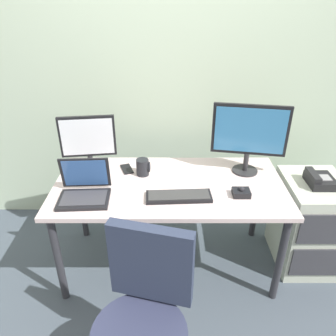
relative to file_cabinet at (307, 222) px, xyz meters
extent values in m
plane|color=#434C57|center=(-1.03, -0.05, -0.34)|extent=(8.00, 8.00, 0.00)
cube|color=#B6CBAE|center=(-1.03, 0.69, 1.06)|extent=(6.00, 0.10, 2.80)
cube|color=beige|center=(-1.03, -0.05, 0.35)|extent=(1.55, 0.77, 0.03)
cylinder|color=#2D2D33|center=(-1.74, -0.37, 0.00)|extent=(0.05, 0.05, 0.68)
cylinder|color=#2D2D33|center=(-0.32, -0.37, 0.00)|extent=(0.05, 0.05, 0.68)
cylinder|color=#2D2D33|center=(-1.74, 0.28, 0.00)|extent=(0.05, 0.05, 0.68)
cylinder|color=#2D2D33|center=(-0.32, 0.28, 0.00)|extent=(0.05, 0.05, 0.68)
cube|color=beige|center=(0.00, 0.00, 0.00)|extent=(0.42, 0.52, 0.69)
cube|color=#38383D|center=(0.00, -0.26, 0.15)|extent=(0.38, 0.01, 0.23)
cube|color=#38383D|center=(0.00, -0.26, -0.14)|extent=(0.38, 0.01, 0.23)
cube|color=black|center=(0.00, -0.02, 0.37)|extent=(0.17, 0.20, 0.06)
cube|color=black|center=(-0.06, -0.02, 0.42)|extent=(0.05, 0.18, 0.04)
cube|color=gray|center=(0.02, -0.03, 0.40)|extent=(0.07, 0.08, 0.01)
cube|color=#2B344B|center=(-1.12, -0.81, 0.40)|extent=(0.40, 0.16, 0.42)
cylinder|color=#262628|center=(-0.49, 0.12, 0.37)|extent=(0.18, 0.18, 0.01)
cylinder|color=#262628|center=(-0.49, 0.12, 0.45)|extent=(0.04, 0.04, 0.13)
cube|color=black|center=(-0.49, 0.12, 0.69)|extent=(0.50, 0.11, 0.35)
cube|color=teal|center=(-0.49, 0.11, 0.69)|extent=(0.46, 0.09, 0.31)
cylinder|color=#262628|center=(-1.60, 0.16, 0.37)|extent=(0.18, 0.18, 0.01)
cylinder|color=#262628|center=(-1.60, 0.16, 0.43)|extent=(0.04, 0.04, 0.10)
cube|color=black|center=(-1.60, 0.16, 0.62)|extent=(0.38, 0.07, 0.29)
cube|color=white|center=(-1.60, 0.15, 0.62)|extent=(0.35, 0.05, 0.26)
cube|color=black|center=(-0.97, -0.22, 0.38)|extent=(0.42, 0.16, 0.02)
cube|color=#353535|center=(-0.97, -0.22, 0.39)|extent=(0.39, 0.13, 0.01)
cube|color=black|center=(-1.56, -0.25, 0.38)|extent=(0.32, 0.24, 0.02)
cube|color=#38383D|center=(-1.56, -0.25, 0.39)|extent=(0.28, 0.18, 0.00)
cube|color=black|center=(-1.57, -0.12, 0.50)|extent=(0.31, 0.06, 0.22)
cube|color=#335999|center=(-1.57, -0.13, 0.50)|extent=(0.27, 0.05, 0.19)
cube|color=black|center=(-0.58, -0.19, 0.39)|extent=(0.11, 0.09, 0.04)
sphere|color=#232328|center=(-0.58, -0.19, 0.41)|extent=(0.04, 0.04, 0.04)
cylinder|color=black|center=(-1.22, 0.08, 0.43)|extent=(0.09, 0.09, 0.12)
torus|color=black|center=(-1.17, 0.08, 0.43)|extent=(0.01, 0.07, 0.07)
cube|color=black|center=(-1.34, 0.15, 0.37)|extent=(0.11, 0.16, 0.01)
camera|label=1|loc=(-1.04, -1.94, 1.53)|focal=35.18mm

